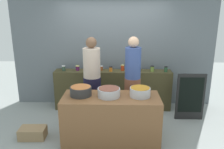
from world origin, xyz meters
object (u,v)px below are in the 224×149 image
preserve_jar_5 (123,68)px  cook_in_cap (132,86)px  cooking_pot_center (109,92)px  chalkboard_sign (190,97)px  preserve_jar_2 (91,68)px  preserve_jar_8 (152,69)px  preserve_jar_9 (166,69)px  preserve_jar_0 (64,68)px  preserve_jar_4 (111,69)px  cooking_pot_right (140,92)px  cooking_pot_left (81,91)px  bread_crate (33,133)px  preserve_jar_6 (134,68)px  preserve_jar_1 (78,68)px  preserve_jar_7 (139,69)px  cook_with_tongs (92,84)px  preserve_jar_3 (101,68)px

preserve_jar_5 → cook_in_cap: cook_in_cap is taller
cooking_pot_center → chalkboard_sign: (1.69, 0.83, -0.40)m
preserve_jar_2 → chalkboard_sign: preserve_jar_2 is taller
preserve_jar_8 → chalkboard_sign: size_ratio=0.13×
preserve_jar_9 → chalkboard_sign: 0.82m
preserve_jar_0 → preserve_jar_4: preserve_jar_0 is taller
preserve_jar_5 → cooking_pot_center: bearing=-100.5°
preserve_jar_8 → cooking_pot_center: (-0.94, -1.35, -0.08)m
preserve_jar_8 → cooking_pot_right: 1.39m
preserve_jar_0 → cooking_pot_left: 1.46m
preserve_jar_0 → cooking_pot_center: preserve_jar_0 is taller
preserve_jar_8 → bread_crate: (-2.35, -1.35, -0.89)m
preserve_jar_2 → preserve_jar_6: preserve_jar_2 is taller
preserve_jar_1 → preserve_jar_7: (1.41, -0.03, 0.00)m
preserve_jar_1 → preserve_jar_4: preserve_jar_4 is taller
preserve_jar_1 → cook_with_tongs: 0.82m
preserve_jar_6 → cooking_pot_left: 1.75m
bread_crate → preserve_jar_1: bearing=65.8°
preserve_jar_2 → chalkboard_sign: bearing=-14.3°
preserve_jar_3 → preserve_jar_5: preserve_jar_5 is taller
preserve_jar_2 → cook_in_cap: size_ratio=0.07×
cooking_pot_center → cook_in_cap: size_ratio=0.22×
preserve_jar_3 → preserve_jar_6: 0.76m
preserve_jar_3 → cooking_pot_center: preserve_jar_3 is taller
preserve_jar_6 → preserve_jar_4: bearing=-167.4°
preserve_jar_7 → cooking_pot_right: 1.36m
preserve_jar_6 → chalkboard_sign: preserve_jar_6 is taller
preserve_jar_1 → cooking_pot_center: preserve_jar_1 is taller
preserve_jar_3 → preserve_jar_7: bearing=-3.3°
preserve_jar_2 → preserve_jar_9: preserve_jar_9 is taller
preserve_jar_5 → cook_in_cap: bearing=-77.3°
preserve_jar_7 → cook_in_cap: bearing=-103.7°
preserve_jar_4 → chalkboard_sign: bearing=-16.5°
preserve_jar_7 → preserve_jar_2: bearing=179.7°
preserve_jar_3 → preserve_jar_4: bearing=-21.9°
preserve_jar_0 → cook_with_tongs: (0.73, -0.65, -0.17)m
preserve_jar_1 → cooking_pot_left: bearing=-78.2°
cook_with_tongs → cook_in_cap: (0.81, -0.12, 0.02)m
cooking_pot_center → chalkboard_sign: size_ratio=0.38×
preserve_jar_8 → cooking_pot_center: preserve_jar_8 is taller
cooking_pot_left → chalkboard_sign: bearing=20.0°
preserve_jar_7 → cook_in_cap: size_ratio=0.06×
preserve_jar_6 → preserve_jar_9: size_ratio=0.81×
bread_crate → preserve_jar_3: bearing=50.3°
preserve_jar_3 → preserve_jar_5: size_ratio=0.78×
cooking_pot_left → chalkboard_sign: 2.36m
preserve_jar_7 → preserve_jar_8: preserve_jar_8 is taller
preserve_jar_2 → preserve_jar_6: bearing=4.3°
preserve_jar_8 → bread_crate: bearing=-150.0°
preserve_jar_5 → cooking_pot_center: (-0.26, -1.41, -0.08)m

